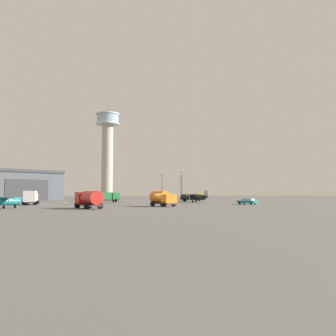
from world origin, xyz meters
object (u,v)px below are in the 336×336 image
at_px(truck_flatbed_yellow, 194,197).
at_px(light_post_west, 182,182).
at_px(light_post_east, 162,184).
at_px(light_post_north, 181,185).
at_px(truck_box_green, 106,196).
at_px(traffic_cone_near_left, 65,203).
at_px(airplane_black, 194,197).
at_px(airplane_teal, 2,201).
at_px(truck_fuel_tanker_orange, 162,198).
at_px(truck_fuel_tanker_red, 89,199).
at_px(car_teal, 248,201).
at_px(control_tower, 107,146).
at_px(truck_box_white, 31,197).
at_px(traffic_cone_near_right, 134,203).

height_order(truck_flatbed_yellow, light_post_west, light_post_west).
xyz_separation_m(light_post_east, light_post_north, (6.72, 4.37, -0.25)).
relative_size(truck_box_green, traffic_cone_near_left, 10.21).
bearing_deg(airplane_black, light_post_east, -36.63).
bearing_deg(airplane_teal, truck_fuel_tanker_orange, -35.85).
height_order(truck_fuel_tanker_red, light_post_east, light_post_east).
xyz_separation_m(light_post_west, light_post_east, (-6.78, -2.25, -0.52)).
height_order(car_teal, traffic_cone_near_left, car_teal).
distance_m(control_tower, airplane_teal, 87.37).
relative_size(truck_flatbed_yellow, light_post_east, 0.78).
xyz_separation_m(truck_fuel_tanker_red, light_post_north, (22.88, 55.67, 3.55)).
xyz_separation_m(truck_box_green, truck_flatbed_yellow, (26.49, 11.11, -0.39)).
relative_size(truck_flatbed_yellow, traffic_cone_near_left, 10.01).
distance_m(truck_flatbed_yellow, car_teal, 31.26).
bearing_deg(light_post_east, control_tower, 120.66).
bearing_deg(truck_box_green, light_post_west, 13.79).
bearing_deg(truck_fuel_tanker_red, light_post_west, -53.47).
relative_size(airplane_teal, airplane_black, 0.79).
bearing_deg(truck_flatbed_yellow, airplane_teal, -145.01).
bearing_deg(car_teal, light_post_north, -25.15).
relative_size(control_tower, truck_fuel_tanker_orange, 6.68).
distance_m(airplane_teal, airplane_black, 49.44).
relative_size(truck_box_green, light_post_north, 0.84).
distance_m(truck_fuel_tanker_orange, light_post_north, 49.41).
bearing_deg(truck_flatbed_yellow, truck_fuel_tanker_red, -131.78).
distance_m(truck_box_green, light_post_north, 30.50).
bearing_deg(light_post_north, airplane_teal, -125.13).
bearing_deg(truck_fuel_tanker_orange, airplane_black, 124.52).
bearing_deg(airplane_black, car_teal, 152.34).
distance_m(truck_fuel_tanker_orange, light_post_west, 47.43).
distance_m(truck_box_white, light_post_east, 45.27).
bearing_deg(car_teal, traffic_cone_near_left, 46.67).
height_order(airplane_black, light_post_east, light_post_east).
bearing_deg(light_post_east, truck_box_green, -137.89).
relative_size(truck_flatbed_yellow, light_post_north, 0.82).
xyz_separation_m(truck_fuel_tanker_orange, light_post_north, (9.96, 48.26, 3.61)).
bearing_deg(airplane_teal, truck_box_white, 43.92).
xyz_separation_m(control_tower, light_post_north, (27.36, -30.46, -16.96)).
xyz_separation_m(airplane_black, traffic_cone_near_left, (-31.40, -13.67, -1.16)).
bearing_deg(light_post_west, car_teal, -74.51).
height_order(truck_fuel_tanker_red, traffic_cone_near_left, truck_fuel_tanker_red).
xyz_separation_m(truck_box_green, traffic_cone_near_left, (-7.52, -16.91, -1.22)).
relative_size(airplane_black, light_post_north, 1.15).
distance_m(truck_flatbed_yellow, traffic_cone_near_left, 44.07).
bearing_deg(car_teal, truck_flatbed_yellow, -26.96).
height_order(truck_box_green, truck_fuel_tanker_orange, truck_fuel_tanker_orange).
xyz_separation_m(truck_fuel_tanker_orange, truck_fuel_tanker_red, (-12.91, -7.40, 0.06)).
bearing_deg(airplane_teal, traffic_cone_near_right, -8.22).
relative_size(truck_fuel_tanker_orange, traffic_cone_near_right, 8.68).
xyz_separation_m(traffic_cone_near_left, traffic_cone_near_right, (15.35, 0.44, -0.02)).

